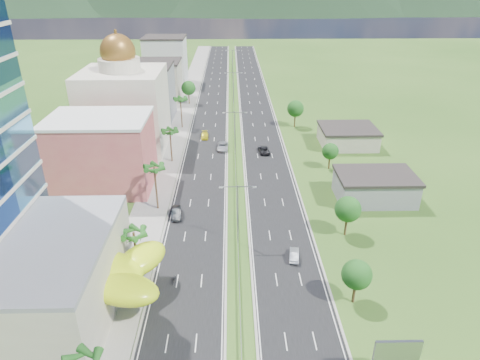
{
  "coord_description": "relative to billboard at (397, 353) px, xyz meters",
  "views": [
    {
      "loc": [
        -1.0,
        -51.24,
        42.21
      ],
      "look_at": [
        0.59,
        20.13,
        7.0
      ],
      "focal_mm": 32.0,
      "sensor_mm": 36.0,
      "label": 1
    }
  ],
  "objects": [
    {
      "name": "leafy_tree_ra",
      "position": [
        -1.0,
        13.0,
        0.35
      ],
      "size": [
        4.2,
        4.2,
        6.9
      ],
      "color": "#47301C",
      "rests_on": "ground"
    },
    {
      "name": "palm_tree_e",
      "position": [
        -32.5,
        88.0,
        3.89
      ],
      "size": [
        3.6,
        3.6,
        9.4
      ],
      "color": "#47301C",
      "rests_on": "ground"
    },
    {
      "name": "leafy_tree_lfar",
      "position": [
        -32.5,
        113.0,
        1.16
      ],
      "size": [
        4.9,
        4.9,
        8.05
      ],
      "color": "#47301C",
      "rests_on": "ground"
    },
    {
      "name": "motorcycle",
      "position": [
        -26.74,
        17.73,
        -3.73
      ],
      "size": [
        0.85,
        2.11,
        1.31
      ],
      "primitive_type": "imported",
      "rotation": [
        0.0,
        0.0,
        -0.11
      ],
      "color": "black",
      "rests_on": "road_left"
    },
    {
      "name": "car_silver_mid_left",
      "position": [
        -20.2,
        70.52,
        -3.56
      ],
      "size": [
        2.99,
        6.0,
        1.63
      ],
      "primitive_type": "imported",
      "rotation": [
        0.0,
        0.0,
        -0.05
      ],
      "color": "#A3A5AB",
      "rests_on": "road_left"
    },
    {
      "name": "car_dark_far_right",
      "position": [
        -9.62,
        68.09,
        -3.63
      ],
      "size": [
        3.1,
        5.68,
        1.51
      ],
      "primitive_type": "imported",
      "rotation": [
        0.0,
        0.0,
        3.25
      ],
      "color": "black",
      "rests_on": "road_right"
    },
    {
      "name": "pink_shophouse",
      "position": [
        -45.0,
        50.0,
        3.08
      ],
      "size": [
        20.0,
        15.0,
        15.0
      ],
      "primitive_type": "cube",
      "color": "#C04F54",
      "rests_on": "ground"
    },
    {
      "name": "leafy_tree_rc",
      "position": [
        5.0,
        58.0,
        -0.05
      ],
      "size": [
        3.85,
        3.85,
        6.33
      ],
      "color": "#47301C",
      "rests_on": "ground"
    },
    {
      "name": "median_guardrail",
      "position": [
        -17.0,
        89.99,
        -3.8
      ],
      "size": [
        0.1,
        216.06,
        0.76
      ],
      "color": "gray",
      "rests_on": "ground"
    },
    {
      "name": "sidewalk_left",
      "position": [
        -34.0,
        108.0,
        -4.36
      ],
      "size": [
        7.0,
        260.0,
        0.12
      ],
      "primitive_type": "cube",
      "color": "gray",
      "rests_on": "ground"
    },
    {
      "name": "car_dark_left",
      "position": [
        -28.5,
        36.82,
        -3.57
      ],
      "size": [
        2.31,
        5.12,
        1.63
      ],
      "primitive_type": "imported",
      "rotation": [
        0.0,
        0.0,
        0.12
      ],
      "color": "black",
      "rests_on": "road_left"
    },
    {
      "name": "palm_tree_b",
      "position": [
        -32.5,
        20.0,
        2.64
      ],
      "size": [
        3.6,
        3.6,
        8.1
      ],
      "color": "#47301C",
      "rests_on": "ground"
    },
    {
      "name": "shed_near",
      "position": [
        11.0,
        43.0,
        -1.92
      ],
      "size": [
        15.0,
        10.0,
        5.0
      ],
      "primitive_type": "cube",
      "color": "gray",
      "rests_on": "ground"
    },
    {
      "name": "car_yellow_far_left",
      "position": [
        -25.35,
        79.15,
        -3.68
      ],
      "size": [
        2.1,
        4.88,
        1.4
      ],
      "primitive_type": "imported",
      "rotation": [
        0.0,
        0.0,
        0.03
      ],
      "color": "yellow",
      "rests_on": "road_left"
    },
    {
      "name": "midrise_grey",
      "position": [
        -44.0,
        98.0,
        3.58
      ],
      "size": [
        16.0,
        15.0,
        16.0
      ],
      "primitive_type": "cube",
      "color": "gray",
      "rests_on": "ground"
    },
    {
      "name": "shed_far",
      "position": [
        13.0,
        73.0,
        -2.22
      ],
      "size": [
        14.0,
        12.0,
        4.4
      ],
      "primitive_type": "cube",
      "color": "#B0A691",
      "rests_on": "ground"
    },
    {
      "name": "streetlight_median_e",
      "position": [
        -17.0,
        158.0,
        2.33
      ],
      "size": [
        6.04,
        0.25,
        11.0
      ],
      "color": "gray",
      "rests_on": "ground"
    },
    {
      "name": "road_left",
      "position": [
        -24.5,
        108.0,
        -4.4
      ],
      "size": [
        11.0,
        260.0,
        0.04
      ],
      "primitive_type": "cube",
      "color": "black",
      "rests_on": "ground"
    },
    {
      "name": "palm_tree_d",
      "position": [
        -32.5,
        63.0,
        3.12
      ],
      "size": [
        3.6,
        3.6,
        8.6
      ],
      "color": "#47301C",
      "rests_on": "ground"
    },
    {
      "name": "midrise_beige",
      "position": [
        -44.0,
        120.0,
        2.08
      ],
      "size": [
        16.0,
        15.0,
        13.0
      ],
      "primitive_type": "cube",
      "color": "#B0A691",
      "rests_on": "ground"
    },
    {
      "name": "domed_building",
      "position": [
        -45.0,
        73.0,
        6.93
      ],
      "size": [
        20.0,
        20.0,
        28.7
      ],
      "color": "beige",
      "rests_on": "ground"
    },
    {
      "name": "road_right",
      "position": [
        -9.5,
        108.0,
        -4.4
      ],
      "size": [
        11.0,
        260.0,
        0.04
      ],
      "primitive_type": "cube",
      "color": "black",
      "rests_on": "ground"
    },
    {
      "name": "streetlight_median_c",
      "position": [
        -17.0,
        68.0,
        2.33
      ],
      "size": [
        6.04,
        0.25,
        11.0
      ],
      "color": "gray",
      "rests_on": "ground"
    },
    {
      "name": "streetlight_median_b",
      "position": [
        -17.0,
        28.0,
        2.33
      ],
      "size": [
        6.04,
        0.25,
        11.0
      ],
      "color": "gray",
      "rests_on": "ground"
    },
    {
      "name": "billboard",
      "position": [
        0.0,
        0.0,
        0.0
      ],
      "size": [
        5.2,
        0.35,
        6.2
      ],
      "color": "gray",
      "rests_on": "ground"
    },
    {
      "name": "streetlight_median_d",
      "position": [
        -17.0,
        113.0,
        2.33
      ],
      "size": [
        6.04,
        0.25,
        11.0
      ],
      "color": "gray",
      "rests_on": "ground"
    },
    {
      "name": "car_silver_right",
      "position": [
        -7.95,
        23.28,
        -3.69
      ],
      "size": [
        2.07,
        4.37,
        1.38
      ],
      "primitive_type": "imported",
      "rotation": [
        0.0,
        0.0,
        2.99
      ],
      "color": "#AFB0B7",
      "rests_on": "road_right"
    },
    {
      "name": "midrise_white",
      "position": [
        -44.0,
        143.0,
        4.58
      ],
      "size": [
        16.0,
        15.0,
        18.0
      ],
      "primitive_type": "cube",
      "color": "silver",
      "rests_on": "ground"
    },
    {
      "name": "lime_canopy",
      "position": [
        -37.0,
        14.0,
        0.57
      ],
      "size": [
        18.0,
        15.0,
        7.4
      ],
      "color": "#CAE816",
      "rests_on": "ground"
    },
    {
      "name": "leafy_tree_rb",
      "position": [
        2.0,
        30.0,
        0.76
      ],
      "size": [
        4.55,
        4.55,
        7.47
      ],
      "color": "#47301C",
      "rests_on": "ground"
    },
    {
      "name": "palm_tree_c",
      "position": [
        -32.5,
        40.0,
        4.08
      ],
      "size": [
        3.6,
        3.6,
        9.6
      ],
      "color": "#47301C",
      "rests_on": "ground"
    },
    {
      "name": "mountain_ridge",
      "position": [
        43.0,
        468.0,
        -4.42
      ],
      "size": [
        860.0,
        140.0,
        90.0
      ],
      "primitive_type": null,
      "color": "black",
      "rests_on": "ground"
    },
    {
      "name": "ground",
      "position": [
        -17.0,
        18.0,
        -4.42
      ],
      "size": [
        500.0,
        500.0,
        0.0
      ],
      "primitive_type": "plane",
      "color": "#2D5119",
      "rests_on": "ground"
    },
    {
      "name": "leafy_tree_rd",
      "position": [
        1.0,
        88.0,
        1.16
      ],
      "size": [
        4.9,
        4.9,
        8.05
      ],
      "color": "#47301C",
      "rests_on": "ground"
    }
  ]
}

